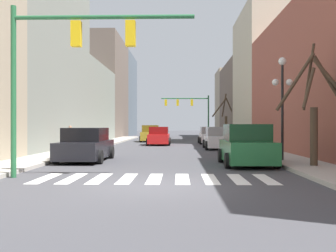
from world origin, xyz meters
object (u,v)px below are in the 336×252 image
car_driving_away_lane (247,146)px  car_parked_right_near (210,136)px  car_parked_left_far (86,145)px  car_parked_right_far (219,139)px  traffic_signal_far (190,107)px  traffic_signal_near (67,53)px  car_parked_left_mid (151,134)px  pedestrian_near_right_corner (70,136)px  street_tree_left_far (316,107)px  car_at_intersection (159,136)px  street_lamp_right_corner (282,88)px  street_tree_left_mid (225,119)px

car_driving_away_lane → car_parked_right_near: bearing=-0.1°
car_parked_left_far → car_parked_right_far: 12.49m
car_parked_right_near → traffic_signal_far: bearing=5.7°
car_driving_away_lane → traffic_signal_near: bearing=122.6°
car_parked_left_mid → pedestrian_near_right_corner: size_ratio=2.89×
street_tree_left_far → traffic_signal_far: bearing=96.2°
car_at_intersection → street_tree_left_far: bearing=20.9°
street_lamp_right_corner → car_parked_left_far: bearing=174.6°
car_driving_away_lane → car_parked_left_mid: 25.42m
street_lamp_right_corner → car_at_intersection: (-6.50, 16.49, -2.71)m
street_lamp_right_corner → car_parked_right_near: size_ratio=0.98×
car_parked_left_mid → street_tree_left_mid: bearing=119.7°
car_driving_away_lane → street_tree_left_far: size_ratio=0.88×
car_parked_left_far → car_parked_left_mid: size_ratio=1.07×
traffic_signal_near → traffic_signal_far: traffic_signal_near is taller
traffic_signal_near → car_parked_left_mid: 29.19m
traffic_signal_far → car_at_intersection: 17.73m
traffic_signal_far → car_driving_away_lane: bearing=-87.6°
street_lamp_right_corner → car_parked_right_far: size_ratio=1.03×
car_driving_away_lane → car_at_intersection: car_driving_away_lane is taller
pedestrian_near_right_corner → street_tree_left_far: bearing=174.2°
street_tree_left_far → car_driving_away_lane: bearing=150.3°
car_parked_right_near → street_tree_left_mid: size_ratio=0.90×
car_parked_right_near → car_parked_left_mid: bearing=52.9°
car_parked_right_far → car_parked_right_near: bearing=-0.1°
traffic_signal_far → car_parked_right_near: 14.81m
car_at_intersection → street_tree_left_mid: bearing=149.0°
car_at_intersection → street_tree_left_mid: 14.25m
car_at_intersection → car_parked_left_mid: 7.36m
street_tree_left_mid → car_at_intersection: bearing=-121.0°
pedestrian_near_right_corner → car_at_intersection: bearing=-87.5°
street_tree_left_far → car_parked_left_mid: bearing=107.9°
street_lamp_right_corner → car_parked_right_near: 19.51m
traffic_signal_near → street_lamp_right_corner: bearing=31.7°
car_driving_away_lane → car_at_intersection: 18.08m
car_parked_right_near → street_tree_left_far: size_ratio=1.00×
traffic_signal_near → car_parked_left_mid: bearing=88.5°
traffic_signal_near → street_tree_left_mid: (9.28, 33.86, -1.62)m
pedestrian_near_right_corner → street_tree_left_mid: (12.49, 21.87, 1.43)m
car_at_intersection → pedestrian_near_right_corner: (-5.20, -9.75, 0.33)m
street_tree_left_mid → street_tree_left_far: street_tree_left_mid is taller
traffic_signal_far → car_driving_away_lane: 34.74m
street_lamp_right_corner → car_parked_right_far: 11.34m
car_at_intersection → street_tree_left_mid: (7.29, 12.12, 1.76)m
pedestrian_near_right_corner → car_driving_away_lane: bearing=172.6°
traffic_signal_far → car_parked_left_mid: size_ratio=1.39×
car_parked_left_mid → street_tree_left_mid: 9.97m
car_at_intersection → street_tree_left_mid: size_ratio=0.79×
car_parked_right_far → car_driving_away_lane: bearing=180.0°
traffic_signal_far → street_lamp_right_corner: bearing=-84.5°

